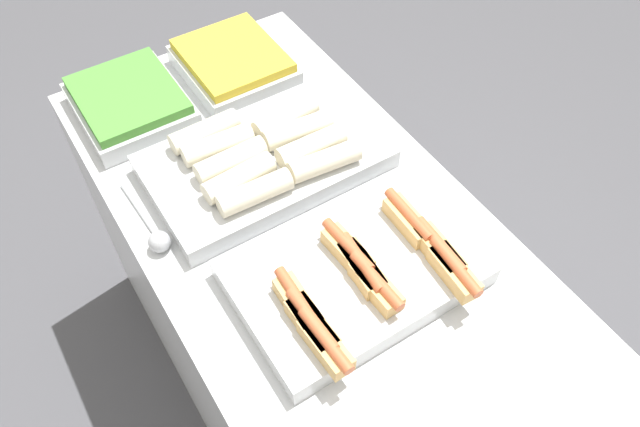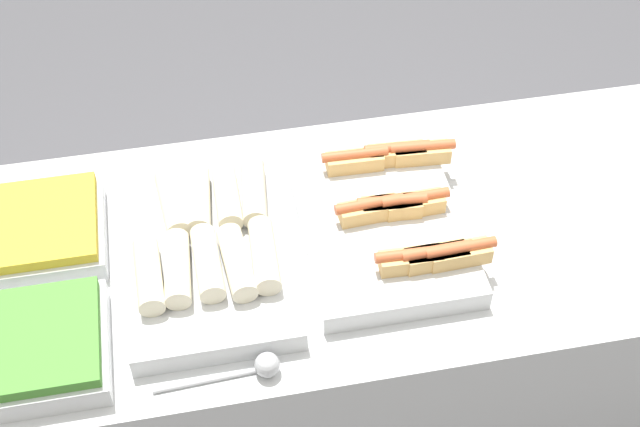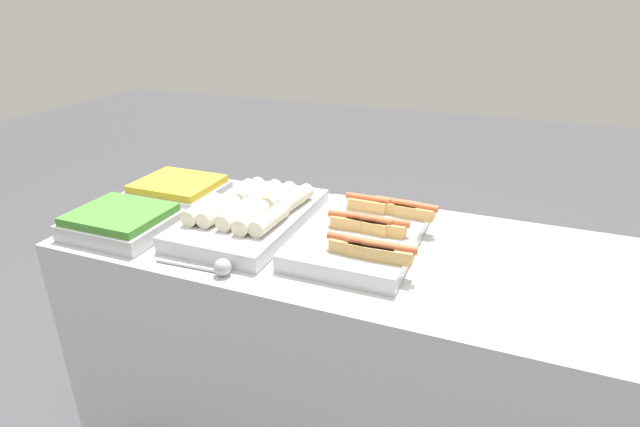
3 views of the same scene
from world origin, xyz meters
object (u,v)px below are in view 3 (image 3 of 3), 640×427
(tray_wraps, at_px, (251,215))
(serving_spoon_near, at_px, (217,267))
(tray_side_back, at_px, (179,191))
(tray_hotdogs, at_px, (364,234))
(tray_side_front, at_px, (121,222))

(tray_wraps, height_order, serving_spoon_near, tray_wraps)
(serving_spoon_near, bearing_deg, tray_side_back, 135.77)
(tray_hotdogs, relative_size, tray_side_front, 1.63)
(tray_side_back, bearing_deg, tray_wraps, -16.21)
(tray_hotdogs, xyz_separation_m, tray_side_front, (-0.72, -0.19, -0.00))
(tray_wraps, bearing_deg, serving_spoon_near, -78.53)
(tray_side_front, height_order, serving_spoon_near, tray_side_front)
(tray_wraps, height_order, tray_side_front, tray_wraps)
(tray_hotdogs, height_order, tray_side_back, tray_hotdogs)
(tray_hotdogs, bearing_deg, tray_side_back, 172.19)
(tray_side_front, bearing_deg, serving_spoon_near, -14.82)
(tray_wraps, distance_m, serving_spoon_near, 0.30)
(tray_side_back, height_order, serving_spoon_near, tray_side_back)
(tray_side_front, relative_size, serving_spoon_near, 1.26)
(tray_wraps, height_order, tray_side_back, tray_wraps)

